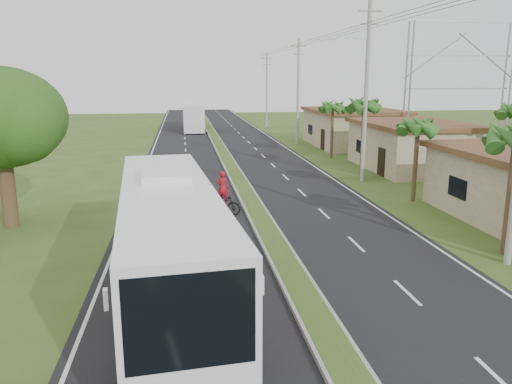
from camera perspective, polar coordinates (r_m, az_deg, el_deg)
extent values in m
plane|color=#354D1C|center=(16.51, 5.55, -12.13)|extent=(180.00, 180.00, 0.00)
cube|color=black|center=(35.39, -2.18, 1.54)|extent=(14.00, 160.00, 0.02)
cube|color=gray|center=(35.37, -2.18, 1.68)|extent=(1.20, 160.00, 0.17)
cube|color=#354D1C|center=(35.35, -2.18, 1.82)|extent=(0.95, 160.00, 0.02)
cube|color=silver|center=(35.32, -13.05, 1.18)|extent=(0.12, 160.00, 0.01)
cube|color=silver|center=(36.70, 8.28, 1.81)|extent=(0.12, 160.00, 0.01)
cube|color=#9B8469|center=(40.91, 17.44, 4.87)|extent=(7.00, 10.00, 3.35)
cube|color=brown|center=(40.71, 17.61, 7.42)|extent=(7.60, 10.60, 0.32)
cube|color=#9B8469|center=(53.77, 11.00, 7.09)|extent=(8.00, 11.00, 3.50)
cube|color=brown|center=(53.61, 11.09, 9.12)|extent=(8.60, 11.60, 0.32)
cylinder|color=#473321|center=(22.08, 27.01, -0.20)|extent=(0.26, 0.26, 5.00)
cylinder|color=#473321|center=(29.93, 17.77, 3.30)|extent=(0.26, 0.26, 4.60)
cylinder|color=#473321|center=(36.01, 12.10, 5.80)|extent=(0.26, 0.26, 5.40)
cylinder|color=#473321|center=(44.68, 8.68, 6.88)|extent=(0.26, 0.26, 4.80)
cylinder|color=#473321|center=(36.59, 27.24, 4.61)|extent=(0.26, 0.26, 5.20)
cylinder|color=#473321|center=(26.34, -26.53, 0.65)|extent=(0.70, 0.70, 4.00)
ellipsoid|color=#234913|center=(25.93, -27.25, 7.58)|extent=(6.00, 6.00, 4.68)
sphere|color=#234913|center=(24.63, -25.25, 6.86)|extent=(3.40, 3.40, 3.40)
cylinder|color=gray|center=(34.73, 12.46, 11.00)|extent=(0.28, 0.28, 12.00)
cube|color=gray|center=(34.97, 12.90, 19.54)|extent=(1.60, 0.12, 0.12)
cube|color=gray|center=(34.89, 12.83, 18.23)|extent=(1.20, 0.10, 0.10)
cube|color=gray|center=(34.41, 10.80, 16.90)|extent=(2.40, 0.10, 0.10)
cylinder|color=gray|center=(53.92, 4.83, 11.28)|extent=(0.28, 0.28, 11.00)
cube|color=gray|center=(54.00, 4.93, 16.28)|extent=(1.60, 0.12, 0.12)
cube|color=gray|center=(53.95, 4.91, 15.43)|extent=(1.20, 0.10, 0.10)
cylinder|color=gray|center=(73.54, 1.23, 11.55)|extent=(0.28, 0.28, 10.50)
cube|color=gray|center=(73.57, 1.25, 15.01)|extent=(1.60, 0.12, 0.12)
cube|color=gray|center=(73.55, 1.24, 14.39)|extent=(1.20, 0.10, 0.10)
cylinder|color=gray|center=(48.64, 17.18, 11.19)|extent=(0.18, 0.18, 12.00)
cylinder|color=gray|center=(53.66, 27.04, 10.48)|extent=(0.18, 0.18, 12.00)
cylinder|color=gray|center=(49.54, 16.68, 11.24)|extent=(0.18, 0.18, 12.00)
cylinder|color=gray|center=(54.49, 26.43, 10.56)|extent=(0.18, 0.18, 12.00)
cube|color=gray|center=(51.40, 22.08, 10.89)|extent=(10.00, 0.14, 0.14)
cube|color=gray|center=(51.43, 22.37, 14.22)|extent=(10.00, 0.14, 0.14)
cube|color=gray|center=(51.64, 22.66, 17.54)|extent=(10.00, 0.14, 0.14)
cube|color=white|center=(15.41, -9.86, -5.51)|extent=(3.72, 12.93, 3.35)
cube|color=black|center=(15.81, -10.11, -2.25)|extent=(3.55, 10.40, 1.34)
cube|color=black|center=(9.37, -7.52, -14.39)|extent=(2.39, 0.34, 1.88)
cube|color=red|center=(14.44, -9.44, -9.60)|extent=(3.16, 5.74, 0.58)
cube|color=gold|center=(16.02, -9.81, -8.34)|extent=(2.97, 3.41, 0.27)
cube|color=white|center=(16.19, -10.39, 2.04)|extent=(1.70, 2.67, 0.30)
cylinder|color=black|center=(12.38, -14.20, -18.73)|extent=(0.43, 1.13, 1.11)
cylinder|color=black|center=(12.52, -2.59, -17.93)|extent=(0.43, 1.13, 1.11)
cylinder|color=black|center=(19.13, -13.93, -7.09)|extent=(0.43, 1.13, 1.11)
cylinder|color=black|center=(19.22, -6.71, -6.69)|extent=(0.43, 1.13, 1.11)
cube|color=white|center=(69.53, -7.05, 8.57)|extent=(3.01, 12.26, 3.39)
cube|color=black|center=(69.99, -7.07, 9.44)|extent=(2.96, 9.08, 1.15)
cube|color=#CD5614|center=(68.52, -7.04, 7.97)|extent=(2.87, 5.90, 0.37)
cylinder|color=black|center=(64.65, -8.08, 7.03)|extent=(0.35, 1.03, 1.02)
cylinder|color=black|center=(64.63, -6.00, 7.08)|extent=(0.35, 1.03, 1.02)
cylinder|color=black|center=(74.14, -7.92, 7.77)|extent=(0.35, 1.03, 1.02)
cylinder|color=black|center=(74.13, -6.10, 7.82)|extent=(0.35, 1.03, 1.02)
imported|color=black|center=(25.90, -3.80, -1.44)|extent=(1.95, 1.22, 1.14)
imported|color=maroon|center=(25.69, -3.83, 0.45)|extent=(0.76, 0.64, 1.79)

